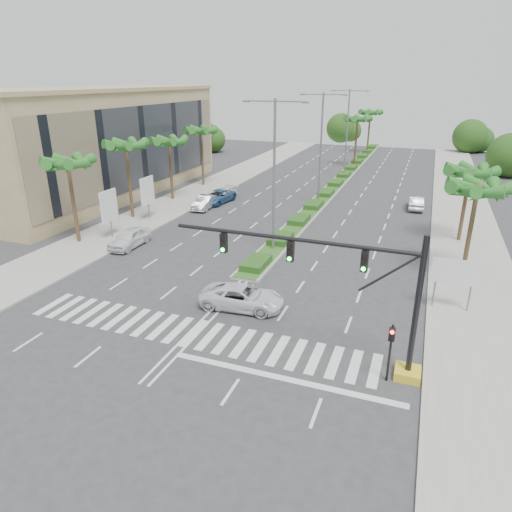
{
  "coord_description": "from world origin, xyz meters",
  "views": [
    {
      "loc": [
        11.13,
        -19.65,
        13.4
      ],
      "look_at": [
        1.78,
        5.23,
        3.0
      ],
      "focal_mm": 32.0,
      "sensor_mm": 36.0,
      "label": 1
    }
  ],
  "objects_px": {
    "car_parked_b": "(205,202)",
    "car_parked_d": "(222,195)",
    "car_parked_a": "(130,238)",
    "car_crossing": "(242,297)",
    "car_parked_c": "(217,197)",
    "car_right": "(416,203)"
  },
  "relations": [
    {
      "from": "car_parked_b",
      "to": "car_crossing",
      "type": "distance_m",
      "value": 23.63
    },
    {
      "from": "car_parked_b",
      "to": "car_parked_c",
      "type": "bearing_deg",
      "value": 82.48
    },
    {
      "from": "car_parked_c",
      "to": "car_parked_d",
      "type": "bearing_deg",
      "value": 90.17
    },
    {
      "from": "car_parked_a",
      "to": "car_crossing",
      "type": "bearing_deg",
      "value": -27.96
    },
    {
      "from": "car_crossing",
      "to": "car_parked_d",
      "type": "bearing_deg",
      "value": 22.15
    },
    {
      "from": "car_parked_d",
      "to": "car_crossing",
      "type": "distance_m",
      "value": 26.75
    },
    {
      "from": "car_parked_b",
      "to": "car_parked_c",
      "type": "relative_size",
      "value": 0.83
    },
    {
      "from": "car_parked_c",
      "to": "car_crossing",
      "type": "relative_size",
      "value": 0.99
    },
    {
      "from": "car_parked_b",
      "to": "car_right",
      "type": "relative_size",
      "value": 1.0
    },
    {
      "from": "car_parked_a",
      "to": "car_parked_c",
      "type": "xyz_separation_m",
      "value": [
        0.74,
        15.83,
        -0.06
      ]
    },
    {
      "from": "car_parked_d",
      "to": "car_right",
      "type": "relative_size",
      "value": 1.14
    },
    {
      "from": "car_crossing",
      "to": "car_right",
      "type": "bearing_deg",
      "value": -22.99
    },
    {
      "from": "car_parked_b",
      "to": "car_parked_c",
      "type": "height_order",
      "value": "car_parked_c"
    },
    {
      "from": "car_parked_a",
      "to": "car_parked_c",
      "type": "distance_m",
      "value": 15.85
    },
    {
      "from": "car_parked_b",
      "to": "car_parked_d",
      "type": "height_order",
      "value": "car_parked_d"
    },
    {
      "from": "car_right",
      "to": "car_parked_c",
      "type": "bearing_deg",
      "value": 10.2
    },
    {
      "from": "car_parked_b",
      "to": "car_parked_c",
      "type": "xyz_separation_m",
      "value": [
        0.21,
        2.71,
        0.01
      ]
    },
    {
      "from": "car_crossing",
      "to": "car_parked_b",
      "type": "bearing_deg",
      "value": 27.06
    },
    {
      "from": "car_parked_a",
      "to": "car_parked_c",
      "type": "height_order",
      "value": "car_parked_a"
    },
    {
      "from": "car_parked_a",
      "to": "car_parked_b",
      "type": "relative_size",
      "value": 1.06
    },
    {
      "from": "car_parked_c",
      "to": "car_parked_d",
      "type": "relative_size",
      "value": 1.06
    },
    {
      "from": "car_parked_c",
      "to": "car_right",
      "type": "bearing_deg",
      "value": 21.13
    }
  ]
}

